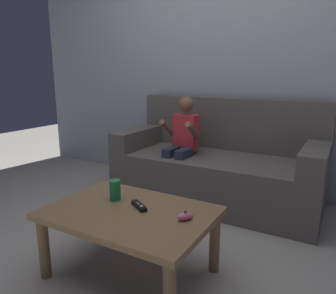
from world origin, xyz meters
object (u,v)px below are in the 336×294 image
object	(u,v)px
nunchuk_pink	(185,216)
soda_can	(115,190)
couch	(218,166)
game_remote_black_near_edge	(139,206)
person_seated_on_couch	(182,142)
coffee_table	(130,220)

from	to	relation	value
nunchuk_pink	soda_can	xyz separation A→B (m)	(-0.48, 0.03, 0.04)
couch	soda_can	xyz separation A→B (m)	(-0.18, -1.23, 0.14)
game_remote_black_near_edge	soda_can	size ratio (longest dim) A/B	1.13
person_seated_on_couch	coffee_table	size ratio (longest dim) A/B	1.03
couch	coffee_table	world-z (taller)	couch
couch	person_seated_on_couch	world-z (taller)	person_seated_on_couch
coffee_table	soda_can	bearing A→B (deg)	154.30
coffee_table	game_remote_black_near_edge	distance (m)	0.09
nunchuk_pink	soda_can	distance (m)	0.49
couch	soda_can	world-z (taller)	couch
person_seated_on_couch	soda_can	distance (m)	1.06
person_seated_on_couch	nunchuk_pink	size ratio (longest dim) A/B	9.41
game_remote_black_near_edge	nunchuk_pink	bearing A→B (deg)	-0.57
game_remote_black_near_edge	nunchuk_pink	xyz separation A→B (m)	(0.29, -0.00, 0.01)
person_seated_on_couch	coffee_table	xyz separation A→B (m)	(0.27, -1.13, -0.20)
nunchuk_pink	soda_can	world-z (taller)	soda_can
person_seated_on_couch	nunchuk_pink	bearing A→B (deg)	-61.69
coffee_table	game_remote_black_near_edge	bearing A→B (deg)	59.69
couch	nunchuk_pink	world-z (taller)	couch
person_seated_on_couch	nunchuk_pink	world-z (taller)	person_seated_on_couch
couch	soda_can	size ratio (longest dim) A/B	14.51
soda_can	game_remote_black_near_edge	bearing A→B (deg)	-9.41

